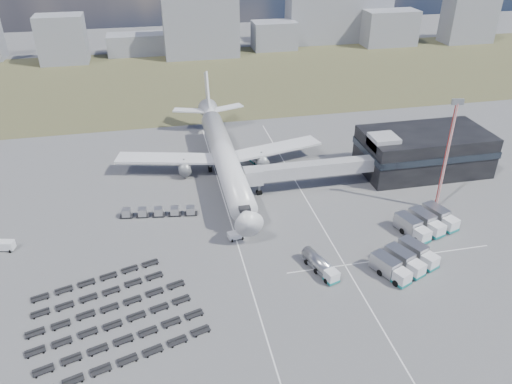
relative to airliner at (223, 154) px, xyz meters
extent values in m
plane|color=#565659|center=(0.00, -32.38, -5.29)|extent=(420.00, 420.00, 0.00)
cube|color=#434328|center=(0.00, 77.62, -5.29)|extent=(420.00, 90.00, 0.01)
cube|color=silver|center=(-2.00, -27.38, -5.29)|extent=(0.25, 110.00, 0.01)
cube|color=silver|center=(16.00, -27.38, -5.29)|extent=(0.25, 110.00, 0.01)
cube|color=silver|center=(25.00, -40.38, -5.29)|extent=(40.00, 0.25, 0.01)
cube|color=black|center=(48.00, -8.38, -0.29)|extent=(30.00, 16.00, 10.00)
cube|color=#262D38|center=(48.00, -8.38, 0.91)|extent=(30.40, 16.40, 1.60)
cube|color=#939399|center=(36.00, -10.38, 4.21)|extent=(6.00, 6.00, 3.00)
cube|color=#939399|center=(18.10, -11.88, -0.19)|extent=(29.80, 3.00, 3.00)
cube|color=#939399|center=(4.70, -12.38, -0.19)|extent=(4.00, 3.60, 3.40)
cylinder|color=slate|center=(6.20, -11.88, -2.74)|extent=(0.70, 0.70, 5.10)
cylinder|color=black|center=(6.20, -11.88, -4.84)|extent=(1.40, 0.90, 1.40)
cylinder|color=silver|center=(0.00, -2.38, 0.01)|extent=(5.60, 48.00, 5.60)
cone|color=silver|center=(0.00, -28.88, 0.01)|extent=(5.60, 5.00, 5.60)
cone|color=silver|center=(0.00, 25.62, 0.81)|extent=(5.60, 8.00, 5.60)
cube|color=black|center=(0.00, -26.88, 0.81)|extent=(2.20, 2.00, 0.80)
cube|color=silver|center=(-13.00, 2.62, -1.19)|extent=(25.59, 11.38, 0.50)
cube|color=silver|center=(13.00, 2.62, -1.19)|extent=(25.59, 11.38, 0.50)
cylinder|color=slate|center=(-9.50, 0.62, -2.89)|extent=(3.00, 5.00, 3.00)
cylinder|color=slate|center=(9.50, 0.62, -2.89)|extent=(3.00, 5.00, 3.00)
cube|color=silver|center=(-5.50, 27.62, 1.21)|extent=(9.49, 5.63, 0.35)
cube|color=silver|center=(5.50, 27.62, 1.21)|extent=(9.49, 5.63, 0.35)
cube|color=silver|center=(0.00, 28.62, 6.51)|extent=(0.50, 9.06, 11.45)
cylinder|color=slate|center=(0.00, -23.38, -4.04)|extent=(0.50, 0.50, 2.50)
cylinder|color=slate|center=(-3.20, 1.62, -4.04)|extent=(0.60, 0.60, 2.50)
cylinder|color=slate|center=(3.20, 1.62, -4.04)|extent=(0.60, 0.60, 2.50)
cylinder|color=black|center=(0.00, -23.38, -4.79)|extent=(0.50, 1.20, 1.20)
cube|color=gray|center=(-49.20, 112.23, 4.26)|extent=(18.93, 12.00, 19.10)
cube|color=gray|center=(-19.81, 120.02, -0.95)|extent=(24.96, 12.00, 8.68)
cube|color=gray|center=(7.54, 109.73, 7.02)|extent=(31.39, 12.00, 24.62)
cube|color=gray|center=(41.25, 116.33, 0.77)|extent=(19.46, 12.00, 12.12)
cube|color=gray|center=(74.14, 123.51, 7.67)|extent=(49.33, 12.00, 25.92)
cube|color=gray|center=(95.27, 112.20, 2.53)|extent=(24.44, 12.00, 15.65)
cube|color=gray|center=(134.15, 110.40, 6.40)|extent=(23.37, 12.00, 23.38)
cube|color=silver|center=(11.97, -44.25, -4.00)|extent=(2.68, 2.68, 2.05)
cube|color=#147473|center=(11.97, -44.25, -4.80)|extent=(2.79, 2.79, 0.45)
cylinder|color=#A8A8AD|center=(10.66, -40.09, -3.60)|extent=(4.12, 7.04, 2.23)
cube|color=slate|center=(10.66, -40.09, -4.62)|extent=(4.04, 7.01, 0.31)
cylinder|color=black|center=(11.06, -41.37, -4.85)|extent=(2.50, 1.63, 0.98)
cube|color=silver|center=(-1.97, -27.95, -4.57)|extent=(3.47, 2.35, 1.45)
cube|color=silver|center=(-45.59, -22.53, -4.28)|extent=(3.99, 2.51, 2.02)
cube|color=silver|center=(8.57, 4.82, -3.82)|extent=(3.70, 5.91, 2.57)
cube|color=#147473|center=(8.57, 4.82, -4.88)|extent=(3.82, 6.03, 0.41)
cube|color=silver|center=(23.62, -47.31, -3.85)|extent=(3.32, 3.26, 2.44)
cube|color=#147473|center=(23.62, -47.31, -4.79)|extent=(3.46, 3.41, 0.50)
cube|color=#A8A8AD|center=(22.06, -43.76, -3.41)|extent=(4.49, 5.74, 2.88)
cube|color=silver|center=(27.08, -45.80, -3.85)|extent=(3.32, 3.26, 2.44)
cube|color=#147473|center=(27.08, -45.80, -4.79)|extent=(3.46, 3.41, 0.50)
cube|color=#A8A8AD|center=(25.52, -42.24, -3.41)|extent=(4.49, 5.74, 2.88)
cube|color=silver|center=(30.53, -44.28, -3.85)|extent=(3.32, 3.26, 2.44)
cube|color=#147473|center=(30.53, -44.28, -4.79)|extent=(3.46, 3.41, 0.50)
cube|color=#A8A8AD|center=(28.97, -40.73, -3.41)|extent=(4.49, 5.74, 2.88)
cube|color=silver|center=(33.18, -36.51, -3.80)|extent=(3.27, 3.19, 2.52)
cube|color=#147473|center=(33.18, -36.51, -4.78)|extent=(3.41, 3.33, 0.51)
cube|color=#A8A8AD|center=(31.98, -32.69, -3.35)|extent=(4.20, 5.85, 2.98)
cube|color=silver|center=(36.89, -35.35, -3.80)|extent=(3.27, 3.19, 2.52)
cube|color=#147473|center=(36.89, -35.35, -4.78)|extent=(3.41, 3.33, 0.51)
cube|color=#A8A8AD|center=(35.69, -31.53, -3.35)|extent=(4.20, 5.85, 2.98)
cube|color=silver|center=(40.60, -34.18, -3.80)|extent=(3.27, 3.19, 2.52)
cube|color=#147473|center=(40.60, -34.18, -4.78)|extent=(3.41, 3.33, 0.51)
cube|color=#A8A8AD|center=(39.40, -30.36, -3.35)|extent=(4.20, 5.85, 2.98)
cube|color=black|center=(-23.11, -15.53, -4.98)|extent=(2.93, 2.03, 0.19)
cube|color=#A8A8AD|center=(-23.11, -15.53, -4.09)|extent=(1.89, 1.89, 1.57)
cube|color=black|center=(-19.78, -15.99, -4.98)|extent=(2.93, 2.03, 0.19)
cube|color=#A8A8AD|center=(-19.78, -15.99, -4.09)|extent=(1.89, 1.89, 1.57)
cube|color=black|center=(-16.46, -16.44, -4.98)|extent=(2.93, 2.03, 0.19)
cube|color=#A8A8AD|center=(-16.46, -16.44, -4.09)|extent=(1.89, 1.89, 1.57)
cube|color=black|center=(-13.14, -16.89, -4.98)|extent=(2.93, 2.03, 0.19)
cube|color=#A8A8AD|center=(-13.14, -16.89, -4.09)|extent=(1.89, 1.89, 1.57)
cube|color=black|center=(-9.82, -17.34, -4.98)|extent=(2.93, 2.03, 0.19)
cube|color=#A8A8AD|center=(-9.82, -17.34, -4.09)|extent=(1.89, 1.89, 1.57)
cube|color=black|center=(-22.56, -54.69, -4.95)|extent=(25.94, 9.14, 0.69)
cube|color=black|center=(-23.72, -50.87, -4.95)|extent=(25.94, 9.14, 0.69)
cube|color=black|center=(-24.89, -47.04, -4.95)|extent=(25.94, 9.14, 0.69)
cube|color=black|center=(-26.06, -43.21, -4.95)|extent=(25.94, 9.14, 0.69)
cube|color=black|center=(-27.22, -39.38, -4.95)|extent=(22.29, 8.03, 0.69)
cube|color=black|center=(-28.39, -35.55, -4.95)|extent=(22.29, 8.03, 0.69)
cylinder|color=#A9201B|center=(42.20, -25.92, 6.65)|extent=(0.67, 0.67, 23.89)
cube|color=slate|center=(42.20, -25.92, 18.88)|extent=(2.36, 0.96, 1.15)
cube|color=#565659|center=(42.20, -25.92, -5.15)|extent=(1.91, 1.91, 0.29)
camera|label=1|loc=(-14.92, -107.54, 51.61)|focal=35.00mm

